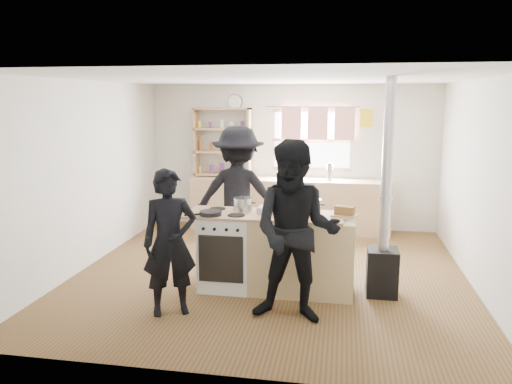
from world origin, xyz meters
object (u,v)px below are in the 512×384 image
at_px(roast_tray, 271,209).
at_px(person_near_left, 170,243).
at_px(cooking_island, 276,252).
at_px(stockpot_counter, 309,207).
at_px(flue_heater, 384,242).
at_px(skillet_greens, 211,213).
at_px(bread_board, 345,212).
at_px(stockpot_stove, 243,204).
at_px(person_far, 238,196).
at_px(person_near_right, 296,232).
at_px(thermos, 330,172).

bearing_deg(roast_tray, person_near_left, -136.00).
xyz_separation_m(cooking_island, stockpot_counter, (0.38, 0.05, 0.56)).
xyz_separation_m(roast_tray, flue_heater, (1.31, -0.01, -0.33)).
relative_size(skillet_greens, bread_board, 1.09).
relative_size(roast_tray, stockpot_stove, 1.37).
xyz_separation_m(stockpot_counter, flue_heater, (0.85, 0.01, -0.38)).
relative_size(bread_board, person_far, 0.17).
distance_m(flue_heater, person_near_right, 1.29).
xyz_separation_m(stockpot_counter, person_near_left, (-1.39, -0.89, -0.25)).
xyz_separation_m(stockpot_counter, person_far, (-1.03, 0.88, -0.07)).
relative_size(thermos, roast_tray, 0.88).
bearing_deg(person_near_left, skillet_greens, 41.61).
bearing_deg(thermos, person_far, -122.76).
distance_m(stockpot_counter, flue_heater, 0.94).
bearing_deg(stockpot_counter, roast_tray, 177.55).
bearing_deg(stockpot_counter, person_near_left, -147.49).
xyz_separation_m(cooking_island, person_near_right, (0.30, -0.77, 0.47)).
distance_m(thermos, stockpot_counter, 2.72).
bearing_deg(cooking_island, skillet_greens, -166.01).
xyz_separation_m(thermos, skillet_greens, (-1.27, -2.95, -0.08)).
distance_m(skillet_greens, flue_heater, 2.02).
xyz_separation_m(skillet_greens, person_near_right, (1.04, -0.59, -0.03)).
xyz_separation_m(stockpot_stove, stockpot_counter, (0.80, -0.05, 0.01)).
height_order(roast_tray, person_near_right, person_near_right).
xyz_separation_m(bread_board, person_near_left, (-1.79, -0.86, -0.20)).
height_order(skillet_greens, roast_tray, roast_tray).
xyz_separation_m(stockpot_counter, person_near_right, (-0.08, -0.83, -0.09)).
bearing_deg(stockpot_stove, skillet_greens, -139.28).
height_order(roast_tray, person_near_left, person_near_left).
relative_size(person_near_left, person_far, 0.82).
height_order(bread_board, person_near_right, person_near_right).
distance_m(bread_board, person_near_left, 2.00).
xyz_separation_m(cooking_island, flue_heater, (1.24, 0.07, 0.18)).
bearing_deg(bread_board, person_far, 147.81).
xyz_separation_m(cooking_island, roast_tray, (-0.07, 0.07, 0.50)).
bearing_deg(stockpot_stove, person_far, 105.80).
bearing_deg(person_near_left, stockpot_stove, 31.42).
relative_size(thermos, cooking_island, 0.14).
distance_m(cooking_island, stockpot_stove, 0.69).
bearing_deg(flue_heater, skillet_greens, -172.77).
relative_size(stockpot_counter, person_near_right, 0.15).
distance_m(thermos, person_far, 2.19).
bearing_deg(person_near_right, roast_tray, 117.83).
bearing_deg(skillet_greens, person_near_left, -112.36).
height_order(stockpot_counter, person_near_right, person_near_right).
height_order(flue_heater, person_far, flue_heater).
xyz_separation_m(skillet_greens, flue_heater, (1.98, 0.25, -0.32)).
relative_size(cooking_island, skillet_greens, 5.63).
bearing_deg(stockpot_counter, person_near_right, -95.43).
bearing_deg(cooking_island, person_near_left, -140.40).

